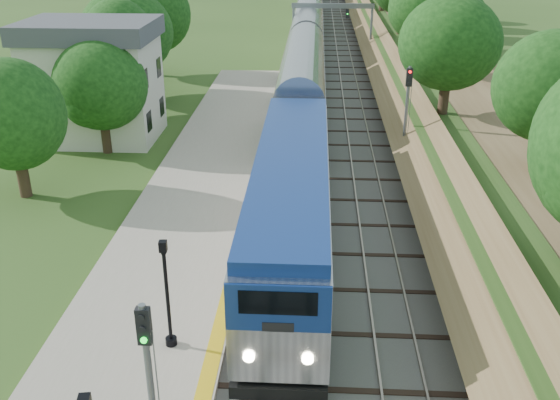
# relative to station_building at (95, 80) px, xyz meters

# --- Properties ---
(trackbed) EXTENTS (9.50, 170.00, 0.28)m
(trackbed) POSITION_rel_station_building_xyz_m (16.00, 30.00, -4.02)
(trackbed) COLOR #4C4944
(trackbed) RESTS_ON ground
(platform) EXTENTS (6.40, 68.00, 0.38)m
(platform) POSITION_rel_station_building_xyz_m (8.80, -14.00, -3.90)
(platform) COLOR #9F9480
(platform) RESTS_ON ground
(yellow_stripe) EXTENTS (0.55, 68.00, 0.01)m
(yellow_stripe) POSITION_rel_station_building_xyz_m (11.65, -14.00, -3.70)
(yellow_stripe) COLOR gold
(yellow_stripe) RESTS_ON platform
(embankment) EXTENTS (10.64, 170.00, 11.70)m
(embankment) POSITION_rel_station_building_xyz_m (24.35, 30.00, -2.14)
(embankment) COLOR brown
(embankment) RESTS_ON ground
(station_building) EXTENTS (8.60, 6.60, 8.00)m
(station_building) POSITION_rel_station_building_xyz_m (0.00, 0.00, 0.00)
(station_building) COLOR beige
(station_building) RESTS_ON ground
(signal_gantry) EXTENTS (8.40, 0.38, 6.20)m
(signal_gantry) POSITION_rel_station_building_xyz_m (16.47, 24.99, 0.73)
(signal_gantry) COLOR slate
(signal_gantry) RESTS_ON ground
(trees_behind_platform) EXTENTS (7.82, 53.32, 7.21)m
(trees_behind_platform) POSITION_rel_station_building_xyz_m (2.83, -9.33, 0.44)
(trees_behind_platform) COLOR #332316
(trees_behind_platform) RESTS_ON ground
(train) EXTENTS (3.17, 127.14, 4.67)m
(train) POSITION_rel_station_building_xyz_m (14.00, 36.74, -1.71)
(train) COLOR black
(train) RESTS_ON trackbed
(lamppost_far) EXTENTS (0.41, 0.41, 4.10)m
(lamppost_far) POSITION_rel_station_building_xyz_m (10.09, -23.27, -1.88)
(lamppost_far) COLOR black
(lamppost_far) RESTS_ON platform
(signal_platform) EXTENTS (0.33, 0.26, 5.65)m
(signal_platform) POSITION_rel_station_building_xyz_m (11.10, -29.16, -0.24)
(signal_platform) COLOR slate
(signal_platform) RESTS_ON platform
(signal_farside) EXTENTS (0.35, 0.28, 6.38)m
(signal_farside) POSITION_rel_station_building_xyz_m (20.20, -5.70, -0.07)
(signal_farside) COLOR slate
(signal_farside) RESTS_ON ground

